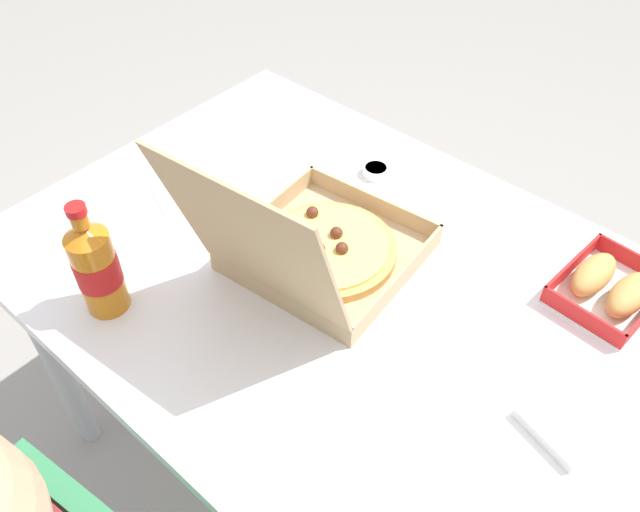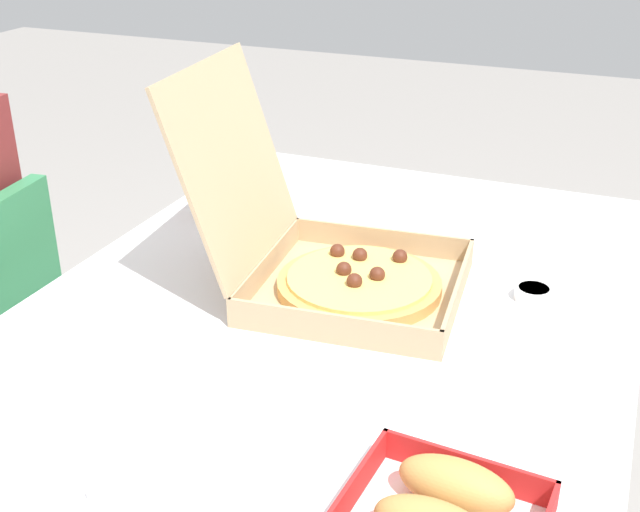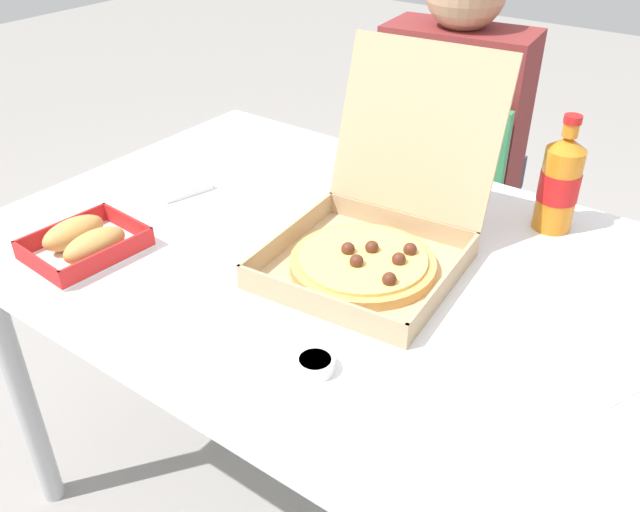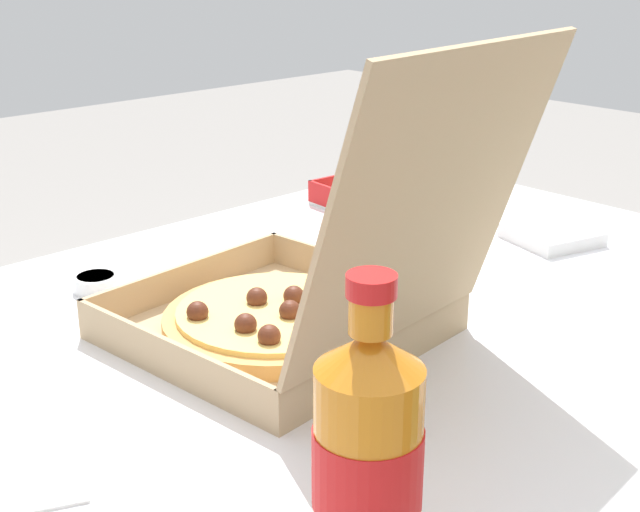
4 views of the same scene
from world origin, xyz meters
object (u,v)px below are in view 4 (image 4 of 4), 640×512
Objects in this scene: bread_side_box at (381,193)px; napkin_pile at (552,235)px; dipping_sauce_cup at (96,282)px; pizza_box_open at (301,302)px; cola_bottle at (368,458)px.

bread_side_box reaches higher than napkin_pile.
bread_side_box is at bearing -77.43° from napkin_pile.
dipping_sauce_cup is (0.58, -0.29, 0.00)m from napkin_pile.
pizza_box_open is 2.14× the size of bread_side_box.
napkin_pile is (-0.49, -0.00, -0.04)m from pizza_box_open.
napkin_pile is (-0.70, -0.30, -0.08)m from cola_bottle.
cola_bottle is at bearing 55.06° from pizza_box_open.
pizza_box_open is 0.49m from napkin_pile.
napkin_pile is at bearing 153.58° from dipping_sauce_cup.
napkin_pile is 1.96× the size of dipping_sauce_cup.
bread_side_box is 0.87m from cola_bottle.
cola_bottle is 4.00× the size of dipping_sauce_cup.
napkin_pile is at bearing -179.84° from pizza_box_open.
napkin_pile is at bearing 102.57° from bread_side_box.
pizza_box_open is at bearing -124.94° from cola_bottle.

